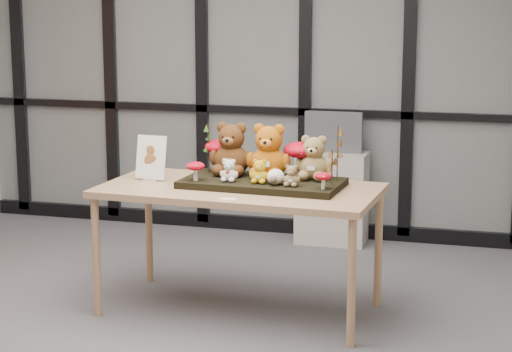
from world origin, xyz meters
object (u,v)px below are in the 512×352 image
(bear_small_yellow, at_px, (260,170))
(mushroom_back_left, at_px, (221,154))
(bear_white_bow, at_px, (229,169))
(monitor, at_px, (333,132))
(diorama_tray, at_px, (262,183))
(display_table, at_px, (239,197))
(bear_tan_back, at_px, (314,155))
(cabinet, at_px, (332,198))
(mushroom_front_left, at_px, (196,170))
(bear_beige_small, at_px, (292,174))
(sign_holder, at_px, (151,160))
(plush_cream_hedgehog, at_px, (276,176))
(mushroom_back_right, at_px, (301,158))
(bear_brown_medium, at_px, (232,146))
(mushroom_front_right, at_px, (323,180))
(bear_pooh_yellow, at_px, (269,148))

(bear_small_yellow, height_order, mushroom_back_left, mushroom_back_left)
(bear_white_bow, bearing_deg, monitor, 84.00)
(diorama_tray, height_order, bear_small_yellow, bear_small_yellow)
(bear_small_yellow, xyz_separation_m, mushroom_back_left, (-0.35, 0.30, 0.03))
(display_table, height_order, bear_tan_back, bear_tan_back)
(mushroom_back_left, distance_m, cabinet, 1.72)
(bear_tan_back, height_order, bear_small_yellow, bear_tan_back)
(bear_tan_back, distance_m, mushroom_front_left, 0.75)
(mushroom_back_left, relative_size, cabinet, 0.31)
(display_table, relative_size, bear_beige_small, 12.22)
(mushroom_front_left, relative_size, sign_holder, 0.45)
(bear_small_yellow, distance_m, bear_white_bow, 0.20)
(mushroom_front_left, bearing_deg, plush_cream_hedgehog, 2.01)
(mushroom_back_left, xyz_separation_m, monitor, (0.45, 1.56, -0.06))
(mushroom_back_right, height_order, mushroom_front_left, mushroom_back_right)
(bear_brown_medium, relative_size, mushroom_front_left, 2.84)
(bear_tan_back, bearing_deg, diorama_tray, -157.22)
(display_table, relative_size, mushroom_front_right, 15.88)
(display_table, distance_m, cabinet, 1.86)
(cabinet, bearing_deg, mushroom_front_left, -105.12)
(bear_white_bow, distance_m, sign_holder, 0.57)
(mushroom_front_left, bearing_deg, bear_pooh_yellow, 28.07)
(sign_holder, bearing_deg, bear_beige_small, -3.01)
(bear_small_yellow, relative_size, mushroom_front_left, 1.25)
(bear_brown_medium, bearing_deg, mushroom_front_left, -118.55)
(bear_brown_medium, bearing_deg, bear_beige_small, -25.88)
(mushroom_front_right, bearing_deg, mushroom_back_right, 123.43)
(diorama_tray, bearing_deg, mushroom_front_right, -18.89)
(bear_white_bow, bearing_deg, mushroom_front_left, -167.01)
(mushroom_front_left, xyz_separation_m, cabinet, (0.51, 1.89, -0.55))
(bear_brown_medium, xyz_separation_m, mushroom_back_right, (0.45, 0.04, -0.06))
(bear_pooh_yellow, height_order, bear_tan_back, bear_pooh_yellow)
(bear_pooh_yellow, height_order, mushroom_back_right, bear_pooh_yellow)
(display_table, distance_m, bear_brown_medium, 0.36)
(mushroom_front_left, relative_size, monitor, 0.28)
(mushroom_back_right, bearing_deg, bear_pooh_yellow, -160.21)
(bear_pooh_yellow, distance_m, sign_holder, 0.78)
(diorama_tray, distance_m, bear_small_yellow, 0.15)
(cabinet, bearing_deg, bear_pooh_yellow, -93.15)
(bear_brown_medium, distance_m, mushroom_front_left, 0.33)
(bear_beige_small, relative_size, mushroom_front_left, 1.10)
(sign_holder, relative_size, cabinet, 0.39)
(bear_small_yellow, bearing_deg, diorama_tray, 99.28)
(sign_holder, distance_m, monitor, 1.97)
(bear_pooh_yellow, bearing_deg, bear_brown_medium, 175.61)
(plush_cream_hedgehog, relative_size, mushroom_front_right, 0.95)
(bear_pooh_yellow, xyz_separation_m, monitor, (0.09, 1.68, -0.14))
(bear_pooh_yellow, bearing_deg, cabinet, 89.95)
(diorama_tray, xyz_separation_m, bear_small_yellow, (0.01, -0.10, 0.10))
(bear_tan_back, height_order, sign_holder, bear_tan_back)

